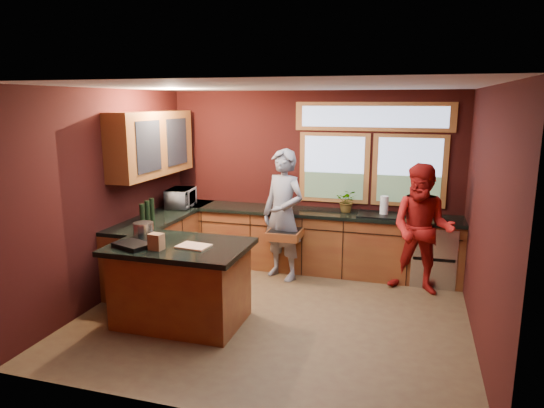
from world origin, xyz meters
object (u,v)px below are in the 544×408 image
at_px(cutting_board, 194,246).
at_px(stock_pot, 143,230).
at_px(island, 181,283).
at_px(person_grey, 283,215).
at_px(person_red, 422,229).

xyz_separation_m(cutting_board, stock_pot, (-0.75, 0.20, 0.08)).
height_order(island, person_grey, person_grey).
height_order(island, cutting_board, cutting_board).
bearing_deg(island, stock_pot, 164.74).
bearing_deg(cutting_board, person_grey, 73.22).
xyz_separation_m(person_grey, person_red, (1.91, 0.00, -0.07)).
height_order(island, stock_pot, stock_pot).
distance_m(cutting_board, stock_pot, 0.78).
bearing_deg(stock_pot, island, -15.26).
relative_size(person_red, stock_pot, 7.28).
height_order(person_grey, cutting_board, person_grey).
bearing_deg(person_grey, cutting_board, -82.06).
relative_size(island, stock_pot, 6.46).
bearing_deg(person_grey, stock_pot, -104.20).
relative_size(person_grey, cutting_board, 5.39).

